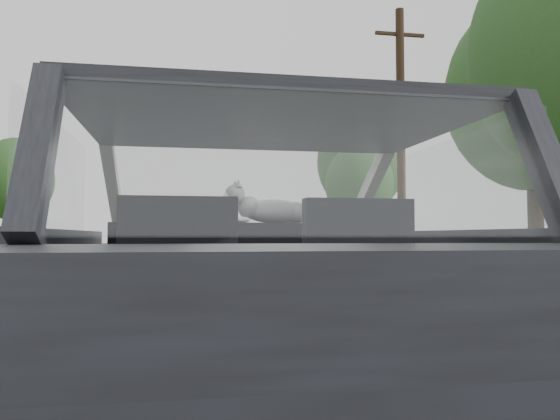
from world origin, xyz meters
name	(u,v)px	position (x,y,z in m)	size (l,w,h in m)	color
ground	(258,419)	(0.00, 0.00, 0.00)	(140.00, 140.00, 0.00)	#343338
subject_car	(258,275)	(0.00, 0.00, 0.72)	(1.80, 4.00, 1.45)	black
dashboard	(244,247)	(0.00, 0.62, 0.85)	(1.58, 0.45, 0.30)	black
driver_seat	(178,245)	(-0.40, -0.29, 0.88)	(0.50, 0.72, 0.42)	black
passenger_seat	(351,245)	(0.40, -0.29, 0.88)	(0.50, 0.72, 0.42)	black
steering_wheel	(179,236)	(-0.40, 0.33, 0.92)	(0.36, 0.36, 0.04)	black
cat	(275,210)	(0.19, 0.62, 1.09)	(0.59, 0.18, 0.26)	gray
guardrail	(375,250)	(4.30, 10.00, 0.58)	(0.05, 90.00, 0.32)	#949494
other_car	(171,238)	(-0.77, 20.65, 0.84)	(2.02, 5.13, 1.69)	#A0A6BA
highway_sign	(291,232)	(4.52, 21.49, 1.09)	(0.09, 0.88, 2.19)	#0C4915
utility_pole	(401,136)	(6.37, 13.20, 4.05)	(0.26, 0.26, 8.09)	black
tree_1	(534,131)	(12.09, 14.73, 4.69)	(6.19, 6.19, 9.37)	#275126
tree_2	(359,199)	(9.96, 27.92, 3.07)	(4.05, 4.05, 6.14)	#275126
tree_3	(361,182)	(12.43, 34.81, 4.83)	(6.37, 6.37, 9.65)	#275126
tree_6	(16,196)	(-10.04, 31.75, 3.28)	(4.33, 4.33, 6.56)	#275126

